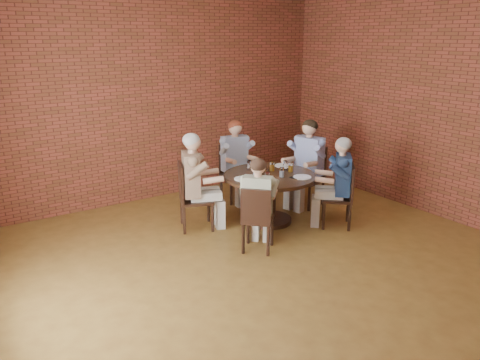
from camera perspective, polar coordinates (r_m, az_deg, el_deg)
floor at (r=5.62m, az=5.31°, el=-11.68°), size 7.00×7.00×0.00m
wall_back at (r=8.00m, az=-10.57°, el=9.66°), size 7.00×0.00×7.00m
wall_right at (r=7.51m, az=25.50°, el=7.82°), size 0.00×7.00×7.00m
dining_table at (r=6.98m, az=3.62°, el=-1.05°), size 1.36×1.36×0.75m
chair_a at (r=7.83m, az=8.47°, el=0.84°), size 0.58×0.58×0.99m
diner_a at (r=7.70m, az=8.13°, el=1.99°), size 0.84×0.75×1.42m
chair_b at (r=7.99m, az=-0.76°, el=1.26°), size 0.49×0.49×0.96m
diner_b at (r=7.87m, az=-0.47°, el=2.27°), size 0.63×0.74×1.37m
chair_c at (r=6.77m, az=-6.17°, el=-1.72°), size 0.60×0.60×0.98m
diner_c at (r=6.72m, az=-5.40°, el=-0.23°), size 0.87×0.80×1.41m
chair_d at (r=6.00m, az=2.09°, el=-4.53°), size 0.54×0.54×0.89m
diner_d at (r=6.02m, az=2.22°, el=-3.07°), size 0.75×0.75×1.25m
chair_e at (r=6.98m, az=12.47°, el=-1.61°), size 0.60×0.60×0.94m
diner_e at (r=6.93m, az=11.85°, el=-0.34°), size 0.83×0.83×1.33m
plate_a at (r=7.37m, az=5.27°, el=1.76°), size 0.26×0.26×0.01m
plate_b at (r=7.32m, az=2.07°, el=1.72°), size 0.26×0.26×0.01m
plate_c at (r=6.66m, az=0.40°, el=0.14°), size 0.26×0.26×0.01m
plate_d at (r=6.80m, az=7.59°, el=0.35°), size 0.26×0.26×0.01m
glass_a at (r=7.15m, az=5.53°, el=1.79°), size 0.07×0.07×0.14m
glass_b at (r=7.08m, az=3.92°, el=1.67°), size 0.07×0.07×0.14m
glass_c at (r=7.12m, az=1.15°, el=1.81°), size 0.07×0.07×0.14m
glass_d at (r=6.80m, az=1.94°, el=1.05°), size 0.07×0.07×0.14m
glass_e at (r=6.68m, az=3.21°, el=0.75°), size 0.07×0.07×0.14m
glass_f at (r=6.52m, az=3.37°, el=0.34°), size 0.07×0.07×0.14m
glass_g at (r=6.78m, az=5.10°, el=0.94°), size 0.07×0.07×0.14m
glass_h at (r=7.05m, az=6.18°, el=1.56°), size 0.07×0.07×0.14m
smartphone at (r=6.75m, az=6.62°, el=0.25°), size 0.09×0.15×0.01m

